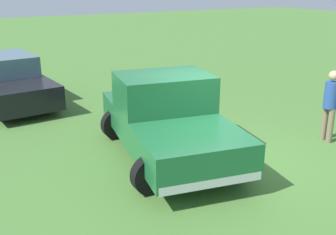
% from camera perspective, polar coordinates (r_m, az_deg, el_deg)
% --- Properties ---
extents(ground_plane, '(80.00, 80.00, 0.00)m').
position_cam_1_polar(ground_plane, '(8.94, 7.61, -5.77)').
color(ground_plane, '#477533').
extents(pickup_truck, '(2.86, 4.76, 1.78)m').
position_cam_1_polar(pickup_truck, '(8.76, -0.25, 0.29)').
color(pickup_truck, black).
rests_on(pickup_truck, ground_plane).
extents(sedan_near, '(2.57, 4.84, 1.50)m').
position_cam_1_polar(sedan_near, '(13.64, -21.47, 4.78)').
color(sedan_near, black).
rests_on(sedan_near, ground_plane).
extents(person_bystander, '(0.36, 0.36, 1.72)m').
position_cam_1_polar(person_bystander, '(10.25, 21.78, 2.02)').
color(person_bystander, '#7A6B51').
rests_on(person_bystander, ground_plane).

